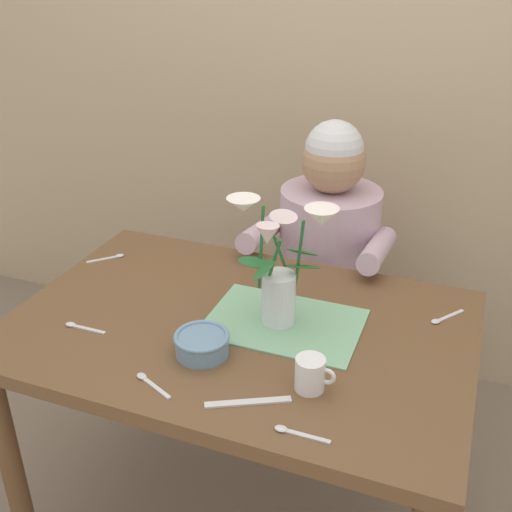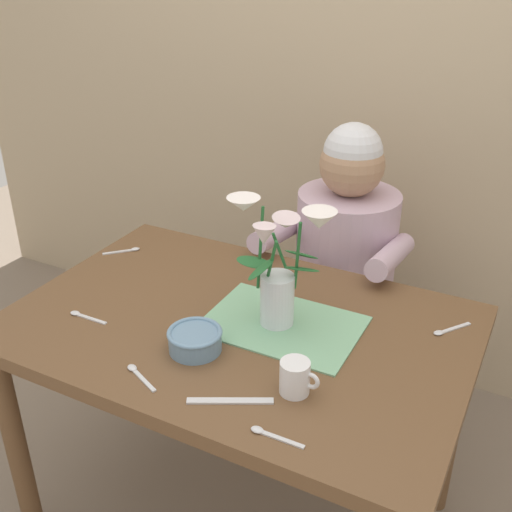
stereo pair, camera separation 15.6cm
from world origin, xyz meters
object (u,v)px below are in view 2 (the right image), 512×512
Objects in this scene: flower_vase at (279,264)px; dinner_knife at (230,401)px; seated_person at (343,284)px; coffee_cup at (295,377)px; ceramic_bowl at (195,339)px.

flower_vase is 0.38m from dinner_knife.
flower_vase is (0.02, -0.57, 0.35)m from seated_person.
seated_person is 0.85m from coffee_cup.
ceramic_bowl is at bearing -122.35° from flower_vase.
coffee_cup is (0.15, -0.23, -0.14)m from flower_vase.
seated_person is 12.20× the size of coffee_cup.
coffee_cup is at bearing 13.43° from dinner_knife.
seated_person is 8.35× the size of ceramic_bowl.
ceramic_bowl is at bearing 115.82° from dinner_knife.
dinner_knife is (0.04, -0.33, -0.17)m from flower_vase.
seated_person is at bearing 66.52° from dinner_knife.
flower_vase reaches higher than ceramic_bowl.
coffee_cup is at bearing -78.46° from seated_person.
ceramic_bowl is 0.28m from coffee_cup.
seated_person reaches higher than coffee_cup.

